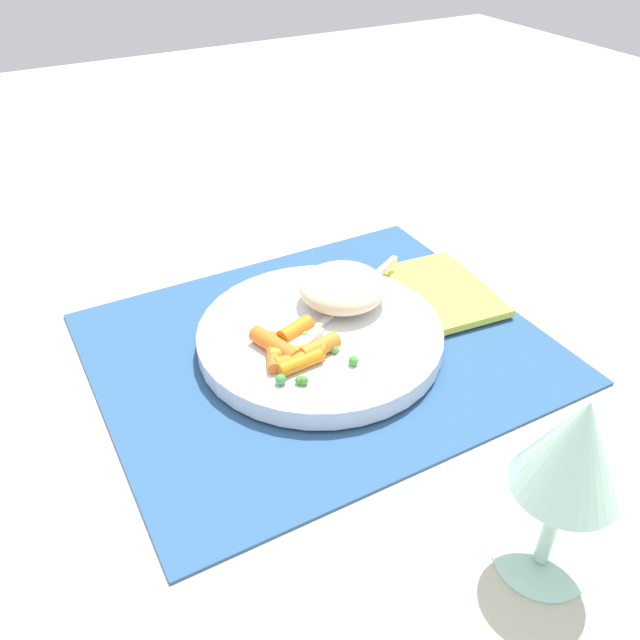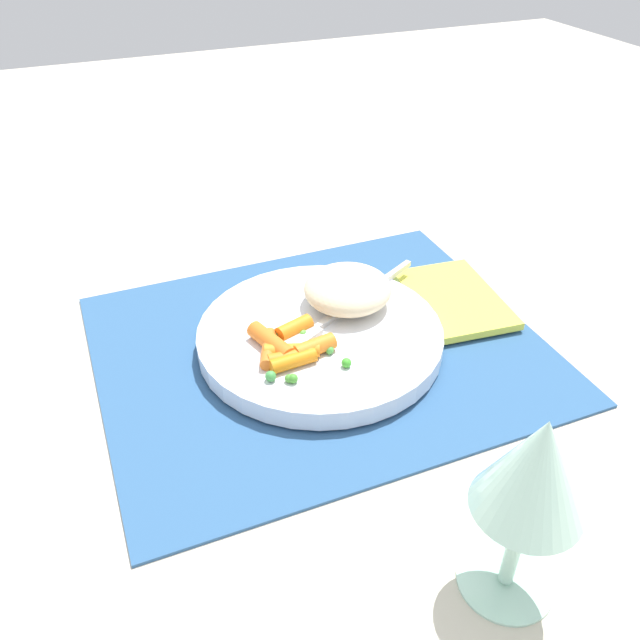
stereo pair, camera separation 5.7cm
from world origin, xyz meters
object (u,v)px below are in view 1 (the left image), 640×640
object	(u,v)px
rice_mound	(343,287)
carrot_portion	(293,349)
napkin	(443,291)
plate	(320,336)
wine_glass	(574,454)
fork	(337,311)

from	to	relation	value
rice_mound	carrot_portion	xyz separation A→B (m)	(0.08, 0.05, -0.01)
rice_mound	napkin	world-z (taller)	rice_mound
plate	wine_glass	distance (m)	0.29
plate	rice_mound	size ratio (longest dim) A/B	2.69
fork	napkin	distance (m)	0.13
rice_mound	wine_glass	distance (m)	0.31
carrot_portion	wine_glass	size ratio (longest dim) A/B	0.50
plate	napkin	xyz separation A→B (m)	(-0.16, -0.01, -0.01)
rice_mound	wine_glass	size ratio (longest dim) A/B	0.59
plate	rice_mound	bearing A→B (deg)	-145.86
plate	wine_glass	xyz separation A→B (m)	(-0.02, 0.28, 0.09)
carrot_portion	fork	bearing A→B (deg)	-150.63
fork	napkin	bearing A→B (deg)	-179.98
rice_mound	carrot_portion	size ratio (longest dim) A/B	1.19
carrot_portion	fork	world-z (taller)	carrot_portion
plate	carrot_portion	xyz separation A→B (m)	(0.04, 0.02, 0.02)
plate	napkin	world-z (taller)	plate
fork	napkin	world-z (taller)	fork
plate	rice_mound	distance (m)	0.06
plate	napkin	distance (m)	0.16
wine_glass	fork	bearing A→B (deg)	-91.46
plate	fork	world-z (taller)	fork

